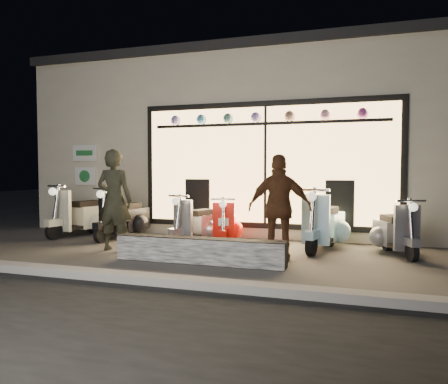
{
  "coord_description": "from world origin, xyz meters",
  "views": [
    {
      "loc": [
        2.77,
        -6.93,
        1.46
      ],
      "look_at": [
        0.33,
        0.6,
        1.05
      ],
      "focal_mm": 35.0,
      "sensor_mm": 36.0,
      "label": 1
    }
  ],
  "objects_px": {
    "graffiti_barrier": "(199,250)",
    "man": "(114,200)",
    "woman": "(280,208)",
    "scooter_silver": "(200,224)",
    "scooter_red": "(225,225)"
  },
  "relations": [
    {
      "from": "graffiti_barrier",
      "to": "man",
      "type": "height_order",
      "value": "man"
    },
    {
      "from": "scooter_silver",
      "to": "woman",
      "type": "relative_size",
      "value": 0.78
    },
    {
      "from": "graffiti_barrier",
      "to": "man",
      "type": "distance_m",
      "value": 2.04
    },
    {
      "from": "scooter_silver",
      "to": "man",
      "type": "distance_m",
      "value": 1.75
    },
    {
      "from": "man",
      "to": "woman",
      "type": "distance_m",
      "value": 2.99
    },
    {
      "from": "scooter_silver",
      "to": "scooter_red",
      "type": "relative_size",
      "value": 1.05
    },
    {
      "from": "woman",
      "to": "scooter_silver",
      "type": "bearing_deg",
      "value": -42.08
    },
    {
      "from": "scooter_silver",
      "to": "woman",
      "type": "height_order",
      "value": "woman"
    },
    {
      "from": "graffiti_barrier",
      "to": "man",
      "type": "xyz_separation_m",
      "value": [
        -1.84,
        0.53,
        0.71
      ]
    },
    {
      "from": "scooter_red",
      "to": "woman",
      "type": "relative_size",
      "value": 0.74
    },
    {
      "from": "graffiti_barrier",
      "to": "scooter_silver",
      "type": "relative_size",
      "value": 2.06
    },
    {
      "from": "man",
      "to": "scooter_red",
      "type": "bearing_deg",
      "value": -145.5
    },
    {
      "from": "graffiti_barrier",
      "to": "woman",
      "type": "distance_m",
      "value": 1.44
    },
    {
      "from": "scooter_red",
      "to": "woman",
      "type": "bearing_deg",
      "value": -57.92
    },
    {
      "from": "graffiti_barrier",
      "to": "scooter_silver",
      "type": "xyz_separation_m",
      "value": [
        -0.65,
        1.7,
        0.18
      ]
    }
  ]
}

